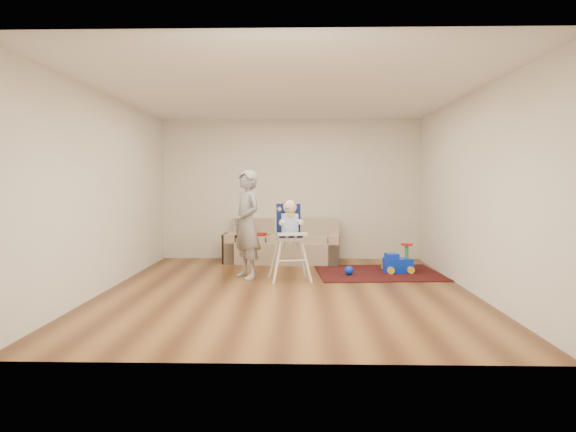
{
  "coord_description": "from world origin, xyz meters",
  "views": [
    {
      "loc": [
        0.16,
        -6.61,
        1.49
      ],
      "look_at": [
        0.0,
        0.4,
        1.0
      ],
      "focal_mm": 30.0,
      "sensor_mm": 36.0,
      "label": 1
    }
  ],
  "objects_px": {
    "side_table": "(238,248)",
    "high_chair": "(290,241)",
    "adult": "(247,224)",
    "ride_on_toy": "(398,258)",
    "sofa": "(283,241)",
    "toy_ball": "(349,270)"
  },
  "relations": [
    {
      "from": "side_table",
      "to": "high_chair",
      "type": "bearing_deg",
      "value": -57.88
    },
    {
      "from": "high_chair",
      "to": "adult",
      "type": "distance_m",
      "value": 0.73
    },
    {
      "from": "sofa",
      "to": "side_table",
      "type": "xyz_separation_m",
      "value": [
        -0.86,
        -0.01,
        -0.14
      ]
    },
    {
      "from": "toy_ball",
      "to": "high_chair",
      "type": "xyz_separation_m",
      "value": [
        -0.94,
        -0.31,
        0.51
      ]
    },
    {
      "from": "sofa",
      "to": "toy_ball",
      "type": "bearing_deg",
      "value": -44.43
    },
    {
      "from": "ride_on_toy",
      "to": "adult",
      "type": "bearing_deg",
      "value": -177.37
    },
    {
      "from": "toy_ball",
      "to": "high_chair",
      "type": "height_order",
      "value": "high_chair"
    },
    {
      "from": "side_table",
      "to": "high_chair",
      "type": "xyz_separation_m",
      "value": [
        1.01,
        -1.61,
        0.33
      ]
    },
    {
      "from": "ride_on_toy",
      "to": "toy_ball",
      "type": "relative_size",
      "value": 3.35
    },
    {
      "from": "ride_on_toy",
      "to": "side_table",
      "type": "bearing_deg",
      "value": 151.72
    },
    {
      "from": "sofa",
      "to": "high_chair",
      "type": "distance_m",
      "value": 1.63
    },
    {
      "from": "side_table",
      "to": "high_chair",
      "type": "distance_m",
      "value": 1.92
    },
    {
      "from": "ride_on_toy",
      "to": "sofa",
      "type": "bearing_deg",
      "value": 143.62
    },
    {
      "from": "ride_on_toy",
      "to": "toy_ball",
      "type": "height_order",
      "value": "ride_on_toy"
    },
    {
      "from": "side_table",
      "to": "toy_ball",
      "type": "distance_m",
      "value": 2.34
    },
    {
      "from": "adult",
      "to": "side_table",
      "type": "bearing_deg",
      "value": 159.7
    },
    {
      "from": "sofa",
      "to": "side_table",
      "type": "relative_size",
      "value": 4.05
    },
    {
      "from": "ride_on_toy",
      "to": "adult",
      "type": "distance_m",
      "value": 2.55
    },
    {
      "from": "side_table",
      "to": "ride_on_toy",
      "type": "height_order",
      "value": "side_table"
    },
    {
      "from": "sofa",
      "to": "side_table",
      "type": "height_order",
      "value": "sofa"
    },
    {
      "from": "sofa",
      "to": "toy_ball",
      "type": "height_order",
      "value": "sofa"
    },
    {
      "from": "side_table",
      "to": "ride_on_toy",
      "type": "bearing_deg",
      "value": -20.49
    }
  ]
}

